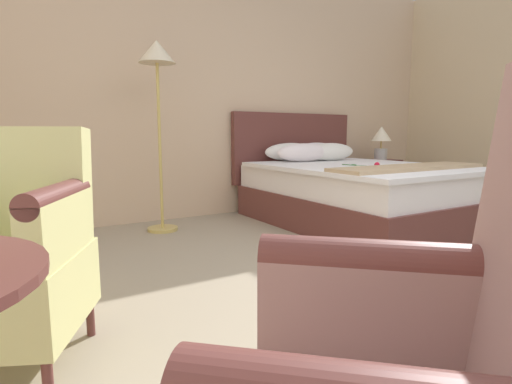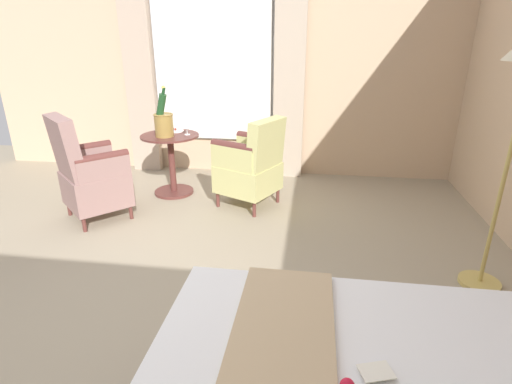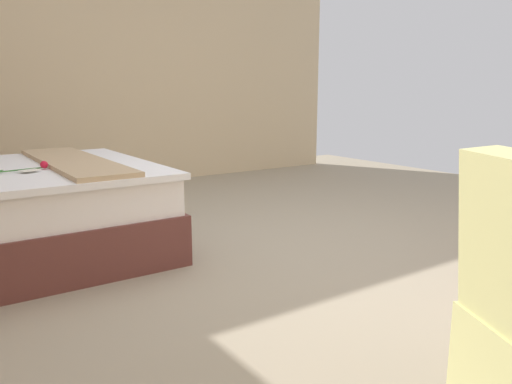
# 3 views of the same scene
# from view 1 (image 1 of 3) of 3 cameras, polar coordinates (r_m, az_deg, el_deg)

# --- Properties ---
(ground_plane) EXTENTS (7.80, 7.80, 0.00)m
(ground_plane) POSITION_cam_1_polar(r_m,az_deg,el_deg) (2.45, 27.89, -14.21)
(ground_plane) COLOR gray
(wall_headboard_side) EXTENTS (6.42, 0.12, 2.82)m
(wall_headboard_side) POSITION_cam_1_polar(r_m,az_deg,el_deg) (4.58, -5.58, 14.61)
(wall_headboard_side) COLOR #CEB190
(wall_headboard_side) RESTS_ON ground
(bed) EXTENTS (1.69, 2.22, 1.15)m
(bed) POSITION_cam_1_polar(r_m,az_deg,el_deg) (4.21, 13.58, 0.42)
(bed) COLOR brown
(bed) RESTS_ON ground
(nightstand) EXTENTS (0.48, 0.36, 0.56)m
(nightstand) POSITION_cam_1_polar(r_m,az_deg,el_deg) (5.60, 17.22, 1.56)
(nightstand) COLOR brown
(nightstand) RESTS_ON ground
(bedside_lamp) EXTENTS (0.26, 0.26, 0.44)m
(bedside_lamp) POSITION_cam_1_polar(r_m,az_deg,el_deg) (5.57, 17.47, 7.29)
(bedside_lamp) COLOR #AEAFAC
(bedside_lamp) RESTS_ON nightstand
(floor_lamp_brass) EXTENTS (0.33, 0.33, 1.72)m
(floor_lamp_brass) POSITION_cam_1_polar(r_m,az_deg,el_deg) (3.81, -13.90, 16.03)
(floor_lamp_brass) COLOR tan
(floor_lamp_brass) RESTS_ON ground
(armchair_by_window) EXTENTS (0.71, 0.73, 0.93)m
(armchair_by_window) POSITION_cam_1_polar(r_m,az_deg,el_deg) (1.81, -31.78, -7.58)
(armchair_by_window) COLOR brown
(armchair_by_window) RESTS_ON ground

